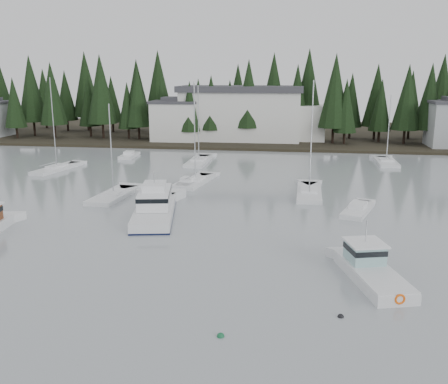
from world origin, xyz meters
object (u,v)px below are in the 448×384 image
object	(u,v)px
cabin_cruiser_center	(155,209)
sailboat_3	(309,194)
sailboat_1	(199,162)
sailboat_8	(386,163)
house_west	(175,120)
sailboat_0	(195,183)
lobster_boat_teal	(371,272)
sailboat_7	(114,197)
harbor_inn	(251,114)
runabout_1	(358,211)
sailboat_6	(57,170)
runabout_3	(129,156)
runabout_4	(188,184)

from	to	relation	value
cabin_cruiser_center	sailboat_3	world-z (taller)	sailboat_3
sailboat_1	sailboat_8	world-z (taller)	sailboat_1
house_west	sailboat_0	xyz separation A→B (m)	(11.62, -37.15, -4.58)
cabin_cruiser_center	lobster_boat_teal	world-z (taller)	cabin_cruiser_center
sailboat_0	sailboat_7	xyz separation A→B (m)	(-7.84, -8.79, -0.02)
lobster_boat_teal	sailboat_8	size ratio (longest dim) A/B	0.75
sailboat_3	sailboat_8	distance (m)	25.81
harbor_inn	sailboat_7	bearing A→B (deg)	-102.87
sailboat_8	runabout_1	size ratio (longest dim) A/B	1.56
harbor_inn	sailboat_6	world-z (taller)	sailboat_6
house_west	sailboat_6	size ratio (longest dim) A/B	0.68
runabout_1	sailboat_7	bearing A→B (deg)	103.73
harbor_inn	sailboat_0	distance (m)	41.03
sailboat_3	runabout_3	bearing A→B (deg)	53.89
house_west	sailboat_0	distance (m)	39.19
harbor_inn	sailboat_3	xyz separation A→B (m)	(11.12, -44.50, -5.71)
cabin_cruiser_center	runabout_3	world-z (taller)	cabin_cruiser_center
house_west	sailboat_8	distance (m)	43.14
cabin_cruiser_center	lobster_boat_teal	bearing A→B (deg)	-135.08
harbor_inn	lobster_boat_teal	world-z (taller)	harbor_inn
sailboat_3	sailboat_6	world-z (taller)	sailboat_6
sailboat_0	runabout_3	bearing A→B (deg)	48.87
sailboat_1	runabout_1	size ratio (longest dim) A/B	1.76
lobster_boat_teal	sailboat_3	distance (m)	24.84
lobster_boat_teal	sailboat_6	world-z (taller)	sailboat_6
house_west	sailboat_1	world-z (taller)	sailboat_1
sailboat_6	sailboat_7	size ratio (longest dim) A/B	1.24
sailboat_0	sailboat_7	world-z (taller)	sailboat_0
house_west	sailboat_7	xyz separation A→B (m)	(3.78, -45.94, -4.60)
house_west	lobster_boat_teal	bearing A→B (deg)	-65.54
cabin_cruiser_center	sailboat_8	bearing A→B (deg)	-50.39
house_west	sailboat_3	world-z (taller)	sailboat_3
cabin_cruiser_center	sailboat_1	world-z (taller)	sailboat_1
sailboat_3	runabout_3	world-z (taller)	sailboat_3
sailboat_7	sailboat_8	size ratio (longest dim) A/B	1.00
runabout_3	house_west	bearing A→B (deg)	-12.57
sailboat_8	runabout_1	world-z (taller)	sailboat_8
runabout_1	sailboat_1	bearing A→B (deg)	58.53
sailboat_6	runabout_4	world-z (taller)	sailboat_6
runabout_3	runabout_4	distance (m)	24.42
sailboat_1	sailboat_8	xyz separation A→B (m)	(29.52, 3.57, -0.00)
sailboat_0	sailboat_7	distance (m)	11.77
runabout_3	harbor_inn	bearing A→B (deg)	-41.83
runabout_4	sailboat_6	bearing A→B (deg)	81.00
cabin_cruiser_center	runabout_3	size ratio (longest dim) A/B	2.27
sailboat_6	runabout_3	distance (m)	14.32
sailboat_0	lobster_boat_teal	bearing A→B (deg)	-138.10
sailboat_1	sailboat_7	xyz separation A→B (m)	(-5.36, -23.79, -0.00)
harbor_inn	sailboat_0	xyz separation A→B (m)	(-3.43, -40.49, -5.70)
runabout_4	house_west	bearing A→B (deg)	25.09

